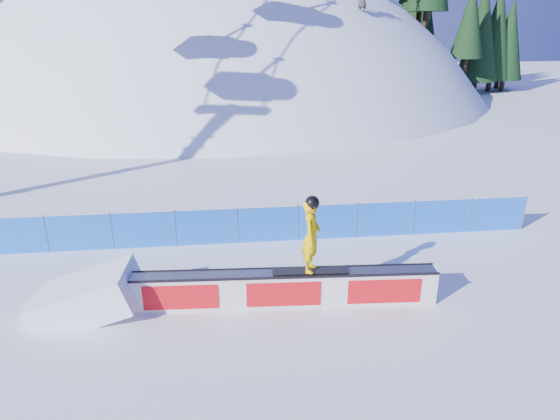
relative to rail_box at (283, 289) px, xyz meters
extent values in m
plane|color=white|center=(-2.01, -0.50, -0.47)|extent=(160.00, 160.00, 0.00)
sphere|color=white|center=(-2.01, 41.50, -18.47)|extent=(64.00, 64.00, 64.00)
cylinder|color=black|center=(16.56, 35.63, 7.52)|extent=(0.50, 0.50, 1.40)
cylinder|color=black|center=(18.04, 42.89, 7.04)|extent=(0.50, 0.50, 1.40)
cylinder|color=black|center=(19.36, 40.72, 5.94)|extent=(0.50, 0.50, 1.40)
cylinder|color=black|center=(20.81, 44.31, 4.39)|extent=(0.50, 0.50, 1.40)
cylinder|color=black|center=(22.38, 36.46, 2.22)|extent=(0.50, 0.50, 1.40)
cone|color=black|center=(22.38, 36.46, 7.42)|extent=(4.05, 4.05, 9.20)
cylinder|color=black|center=(22.67, 41.30, 2.50)|extent=(0.50, 0.50, 1.40)
cone|color=black|center=(22.67, 41.30, 6.11)|extent=(2.65, 2.65, 6.03)
cylinder|color=black|center=(25.86, 43.28, 0.13)|extent=(0.50, 0.50, 1.40)
cone|color=black|center=(25.86, 43.28, 5.23)|extent=(3.96, 3.96, 8.99)
cylinder|color=black|center=(26.52, 44.60, 0.13)|extent=(0.50, 0.50, 1.40)
cone|color=black|center=(26.52, 44.60, 5.32)|extent=(4.03, 4.03, 9.17)
cylinder|color=black|center=(30.47, 36.66, 0.13)|extent=(0.50, 0.50, 1.40)
cone|color=black|center=(30.47, 36.66, 5.63)|extent=(4.31, 4.31, 9.79)
cube|color=blue|center=(-2.01, 4.00, 0.13)|extent=(22.00, 0.03, 1.20)
cylinder|color=#3A466A|center=(-7.01, 4.00, 0.18)|extent=(0.05, 0.05, 1.30)
cylinder|color=#3A466A|center=(-5.01, 4.00, 0.18)|extent=(0.05, 0.05, 1.30)
cylinder|color=#3A466A|center=(-3.01, 4.00, 0.18)|extent=(0.05, 0.05, 1.30)
cylinder|color=#3A466A|center=(-1.01, 4.00, 0.18)|extent=(0.05, 0.05, 1.30)
cylinder|color=#3A466A|center=(0.99, 4.00, 0.18)|extent=(0.05, 0.05, 1.30)
cylinder|color=#3A466A|center=(2.99, 4.00, 0.18)|extent=(0.05, 0.05, 1.30)
cylinder|color=#3A466A|center=(4.99, 4.00, 0.18)|extent=(0.05, 0.05, 1.30)
cylinder|color=#3A466A|center=(6.99, 4.00, 0.18)|extent=(0.05, 0.05, 1.30)
cylinder|color=#3A466A|center=(8.99, 4.00, 0.18)|extent=(0.05, 0.05, 1.30)
cube|color=silver|center=(0.00, 0.00, -0.02)|extent=(7.92, 0.96, 0.89)
cube|color=gray|center=(0.00, 0.00, 0.44)|extent=(7.84, 0.98, 0.04)
cube|color=black|center=(-0.02, -0.26, 0.45)|extent=(7.89, 0.50, 0.06)
cube|color=black|center=(0.02, 0.26, 0.45)|extent=(7.89, 0.50, 0.06)
cube|color=red|center=(-0.02, -0.26, -0.02)|extent=(7.50, 0.46, 0.67)
cube|color=red|center=(0.02, 0.26, -0.02)|extent=(7.50, 0.46, 0.67)
cube|color=black|center=(0.70, -0.04, 0.50)|extent=(1.95, 0.46, 0.04)
imported|color=#FFC800|center=(0.70, -0.04, 1.45)|extent=(0.65, 0.79, 1.87)
sphere|color=black|center=(0.70, -0.04, 2.32)|extent=(0.35, 0.35, 0.35)
camera|label=1|loc=(-1.39, -11.14, 6.39)|focal=32.00mm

